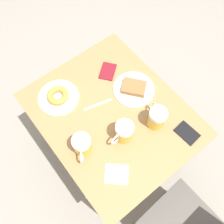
# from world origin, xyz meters

# --- Properties ---
(ground_plane) EXTENTS (8.00, 8.00, 0.00)m
(ground_plane) POSITION_xyz_m (0.00, 0.00, 0.00)
(ground_plane) COLOR gray
(table) EXTENTS (0.77, 0.93, 0.75)m
(table) POSITION_xyz_m (0.00, 0.00, 0.68)
(table) COLOR #997044
(table) RESTS_ON ground_plane
(plate_with_cake) EXTENTS (0.25, 0.25, 0.04)m
(plate_with_cake) POSITION_xyz_m (-0.20, -0.04, 0.77)
(plate_with_cake) COLOR white
(plate_with_cake) RESTS_ON table
(plate_with_donut) EXTENTS (0.24, 0.24, 0.05)m
(plate_with_donut) POSITION_xyz_m (0.18, -0.28, 0.77)
(plate_with_donut) COLOR white
(plate_with_donut) RESTS_ON table
(beer_mug_left) EXTENTS (0.14, 0.10, 0.13)m
(beer_mug_left) POSITION_xyz_m (0.04, 0.15, 0.82)
(beer_mug_left) COLOR gold
(beer_mug_left) RESTS_ON table
(beer_mug_center) EXTENTS (0.10, 0.13, 0.13)m
(beer_mug_center) POSITION_xyz_m (-0.15, 0.19, 0.82)
(beer_mug_center) COLOR gold
(beer_mug_center) RESTS_ON table
(beer_mug_right) EXTENTS (0.11, 0.13, 0.13)m
(beer_mug_right) POSITION_xyz_m (0.25, 0.07, 0.82)
(beer_mug_right) COLOR gold
(beer_mug_right) RESTS_ON table
(napkin_folded) EXTENTS (0.16, 0.15, 0.00)m
(napkin_folded) POSITION_xyz_m (0.20, 0.29, 0.76)
(napkin_folded) COLOR white
(napkin_folded) RESTS_ON table
(fork) EXTENTS (0.17, 0.06, 0.00)m
(fork) POSITION_xyz_m (0.03, -0.10, 0.76)
(fork) COLOR silver
(fork) RESTS_ON table
(passport_near_edge) EXTENTS (0.15, 0.15, 0.01)m
(passport_near_edge) POSITION_xyz_m (-0.16, -0.24, 0.76)
(passport_near_edge) COLOR maroon
(passport_near_edge) RESTS_ON table
(passport_far_edge) EXTENTS (0.10, 0.13, 0.01)m
(passport_far_edge) POSITION_xyz_m (-0.25, 0.35, 0.76)
(passport_far_edge) COLOR black
(passport_far_edge) RESTS_ON table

